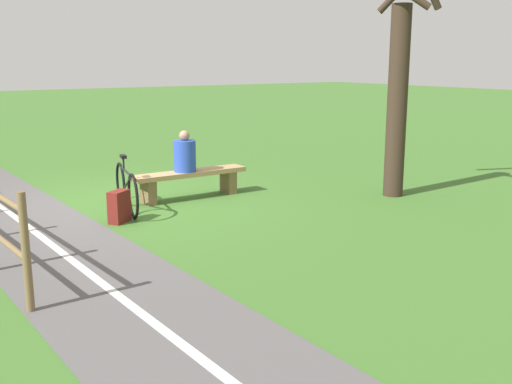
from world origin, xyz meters
The scene contains 8 objects.
ground_plane centered at (0.00, 0.00, 0.00)m, with size 80.00×80.00×0.00m, color #3D6B28.
paved_path centered at (1.53, 4.00, 0.01)m, with size 1.80×36.00×0.02m, color #565454.
path_centre_line centered at (1.53, 4.00, 0.02)m, with size 0.10×32.00×0.00m, color silver.
bench centered at (-1.16, 0.24, 0.34)m, with size 2.08×0.38×0.48m.
person_seated centered at (-1.08, 0.24, 0.77)m, with size 0.38×0.38×0.71m.
bicycle centered at (0.09, 0.47, 0.37)m, with size 0.39×1.74×0.88m.
backpack centered at (0.45, 1.07, 0.23)m, with size 0.39×0.35×0.48m.
tree_far_left centered at (-4.26, 2.07, 1.88)m, with size 1.26×1.26×4.50m.
Camera 1 is at (3.56, 9.35, 2.37)m, focal length 42.16 mm.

